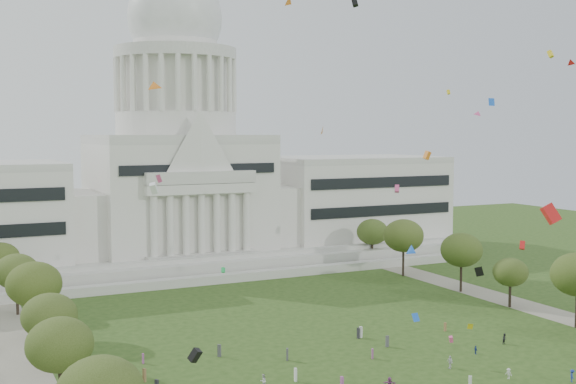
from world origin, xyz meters
TOP-DOWN VIEW (x-y plane):
  - capitol at (0.00, 113.59)m, footprint 160.00×64.50m
  - path_left at (-48.00, 30.00)m, footprint 8.00×160.00m
  - path_right at (48.00, 30.00)m, footprint 8.00×160.00m
  - row_tree_l_2 at (-45.04, 17.30)m, footprint 8.42×8.42m
  - row_tree_l_3 at (-44.09, 33.92)m, footprint 8.12×8.12m
  - row_tree_r_3 at (44.40, 34.48)m, footprint 7.01×7.01m
  - row_tree_l_4 at (-44.08, 52.42)m, footprint 9.29×9.29m
  - row_tree_r_4 at (44.76, 50.04)m, footprint 9.19×9.19m
  - row_tree_l_5 at (-45.22, 71.01)m, footprint 8.33×8.33m
  - row_tree_r_5 at (43.49, 70.19)m, footprint 9.82×9.82m
  - row_tree_l_6 at (-46.87, 89.14)m, footprint 8.19×8.19m
  - row_tree_r_6 at (45.96, 88.13)m, footprint 8.42×8.42m
  - person_2 at (25.47, 15.24)m, footprint 0.99×0.75m
  - person_3 at (14.00, 1.96)m, footprint 0.86×1.11m
  - person_4 at (9.42, 9.26)m, footprint 0.68×1.16m
  - person_5 at (-3.89, 5.34)m, footprint 1.86×1.58m
  - person_8 at (-18.77, 14.01)m, footprint 0.97×0.66m
  - person_9 at (21.14, -2.91)m, footprint 1.14×1.28m
  - person_10 at (17.50, 13.05)m, footprint 0.57×0.86m
  - distant_crowd at (-13.74, 14.87)m, footprint 63.35×38.03m
  - kite_swarm at (4.36, 9.25)m, footprint 83.95×102.12m

SIDE VIEW (x-z plane):
  - path_left at x=-48.00m, z-range 0.00..0.04m
  - path_right at x=48.00m, z-range 0.00..0.04m
  - person_10 at x=17.50m, z-range 0.00..1.36m
  - person_3 at x=14.00m, z-range 0.00..1.53m
  - person_9 at x=21.14m, z-range 0.00..1.78m
  - distant_crowd at x=-13.74m, z-range -0.07..1.88m
  - person_2 at x=25.47m, z-range 0.00..1.81m
  - person_8 at x=-18.77m, z-range 0.00..1.87m
  - person_5 at x=-3.89m, z-range 0.00..1.92m
  - person_4 at x=9.42m, z-range 0.00..1.93m
  - row_tree_r_3 at x=44.40m, z-range 2.09..12.07m
  - row_tree_l_3 at x=-44.09m, z-range 2.43..13.98m
  - row_tree_l_6 at x=-46.87m, z-range 2.45..14.09m
  - row_tree_l_5 at x=-45.22m, z-range 2.49..14.34m
  - row_tree_r_6 at x=45.96m, z-range 2.52..14.49m
  - row_tree_l_2 at x=-45.04m, z-range 2.52..14.49m
  - row_tree_r_4 at x=44.76m, z-range 2.76..15.82m
  - row_tree_l_4 at x=-44.08m, z-range 2.79..16.00m
  - row_tree_r_5 at x=43.49m, z-range 2.95..16.91m
  - capitol at x=0.00m, z-range -23.35..67.95m
  - kite_swarm at x=4.36m, z-range 2.06..58.79m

